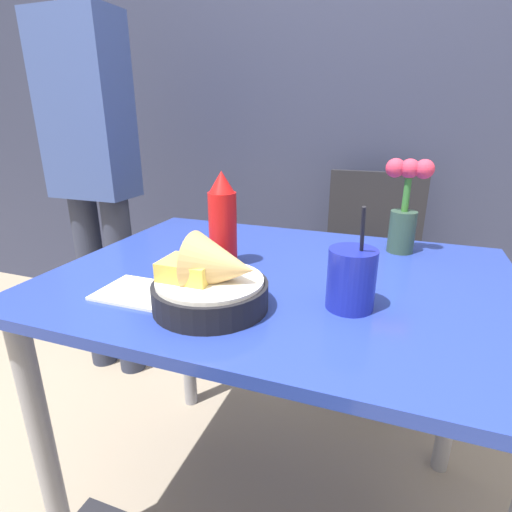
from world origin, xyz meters
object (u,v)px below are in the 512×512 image
at_px(drink_cup, 351,281).
at_px(person_standing, 92,158).
at_px(chair_far_window, 370,257).
at_px(food_basket, 213,282).
at_px(flower_vase, 405,207).
at_px(ketchup_bottle, 223,221).

xyz_separation_m(drink_cup, person_standing, (-1.08, 0.56, 0.14)).
height_order(chair_far_window, food_basket, food_basket).
bearing_deg(chair_far_window, person_standing, -158.92).
bearing_deg(chair_far_window, food_basket, -101.49).
distance_m(food_basket, flower_vase, 0.58).
xyz_separation_m(food_basket, person_standing, (-0.83, 0.65, 0.14)).
xyz_separation_m(food_basket, drink_cup, (0.24, 0.09, 0.00)).
bearing_deg(flower_vase, person_standing, 171.35).
xyz_separation_m(ketchup_bottle, drink_cup, (0.32, -0.13, -0.06)).
bearing_deg(chair_far_window, ketchup_bottle, -109.44).
distance_m(chair_far_window, drink_cup, 1.00).
bearing_deg(ketchup_bottle, flower_vase, 32.18).
height_order(ketchup_bottle, drink_cup, ketchup_bottle).
bearing_deg(flower_vase, food_basket, -124.36).
bearing_deg(chair_far_window, flower_vase, -79.28).
distance_m(food_basket, drink_cup, 0.26).
height_order(food_basket, person_standing, person_standing).
bearing_deg(food_basket, ketchup_bottle, 110.07).
bearing_deg(chair_far_window, drink_cup, -88.34).
relative_size(chair_far_window, drink_cup, 4.25).
relative_size(chair_far_window, flower_vase, 3.54).
bearing_deg(person_standing, flower_vase, -8.65).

